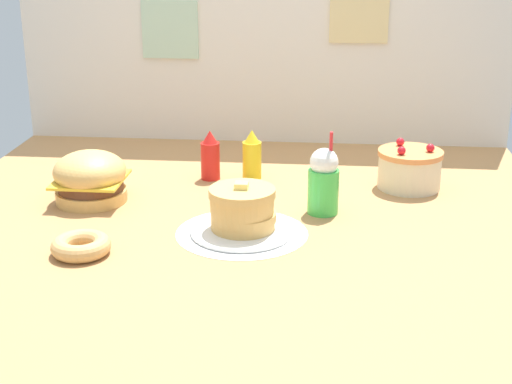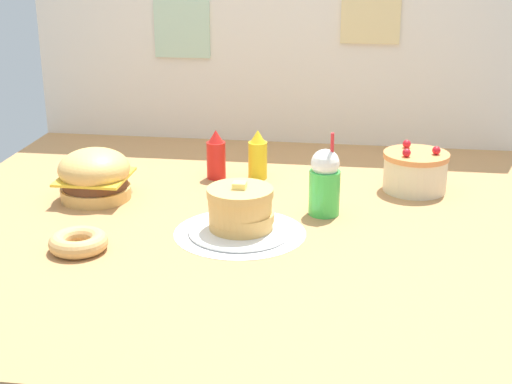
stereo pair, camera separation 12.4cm
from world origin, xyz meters
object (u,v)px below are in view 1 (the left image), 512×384
(layer_cake, at_px, (409,169))
(mustard_bottle, at_px, (251,156))
(cream_soda_cup, at_px, (324,181))
(ketchup_bottle, at_px, (210,157))
(donut_pink_glaze, at_px, (81,245))
(burger, at_px, (90,178))
(pancake_stack, at_px, (242,213))

(layer_cake, height_order, mustard_bottle, mustard_bottle)
(cream_soda_cup, bearing_deg, mustard_bottle, 128.83)
(layer_cake, xyz_separation_m, ketchup_bottle, (-0.78, 0.04, 0.02))
(donut_pink_glaze, bearing_deg, mustard_bottle, 60.31)
(ketchup_bottle, bearing_deg, burger, -142.99)
(layer_cake, distance_m, cream_soda_cup, 0.45)
(burger, relative_size, cream_soda_cup, 0.88)
(cream_soda_cup, bearing_deg, layer_cake, 42.60)
(layer_cake, height_order, ketchup_bottle, ketchup_bottle)
(pancake_stack, bearing_deg, donut_pink_glaze, -156.25)
(pancake_stack, relative_size, layer_cake, 1.36)
(mustard_bottle, height_order, cream_soda_cup, cream_soda_cup)
(layer_cake, height_order, cream_soda_cup, cream_soda_cup)
(pancake_stack, height_order, layer_cake, layer_cake)
(mustard_bottle, height_order, donut_pink_glaze, mustard_bottle)
(pancake_stack, xyz_separation_m, ketchup_bottle, (-0.19, 0.56, 0.02))
(layer_cake, xyz_separation_m, cream_soda_cup, (-0.33, -0.30, 0.04))
(ketchup_bottle, xyz_separation_m, mustard_bottle, (0.16, 0.02, 0.00))
(mustard_bottle, bearing_deg, donut_pink_glaze, -119.69)
(donut_pink_glaze, bearing_deg, layer_cake, 34.32)
(burger, height_order, pancake_stack, burger)
(mustard_bottle, distance_m, cream_soda_cup, 0.47)
(burger, distance_m, cream_soda_cup, 0.85)
(burger, distance_m, ketchup_bottle, 0.50)
(ketchup_bottle, bearing_deg, pancake_stack, -71.07)
(pancake_stack, height_order, cream_soda_cup, cream_soda_cup)
(mustard_bottle, bearing_deg, ketchup_bottle, -171.54)
(donut_pink_glaze, bearing_deg, burger, 103.18)
(burger, distance_m, mustard_bottle, 0.65)
(burger, bearing_deg, cream_soda_cup, -2.52)
(ketchup_bottle, bearing_deg, mustard_bottle, 8.46)
(cream_soda_cup, relative_size, donut_pink_glaze, 1.61)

